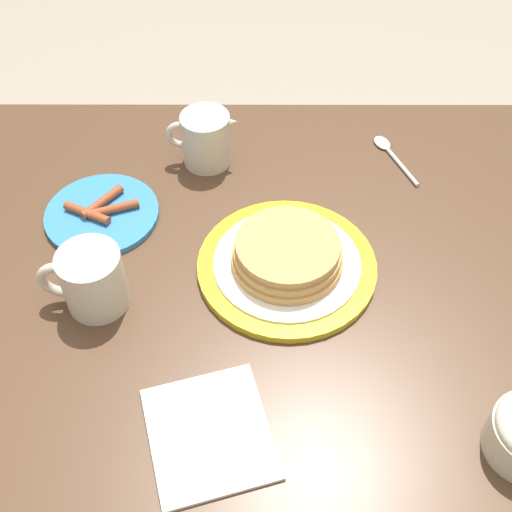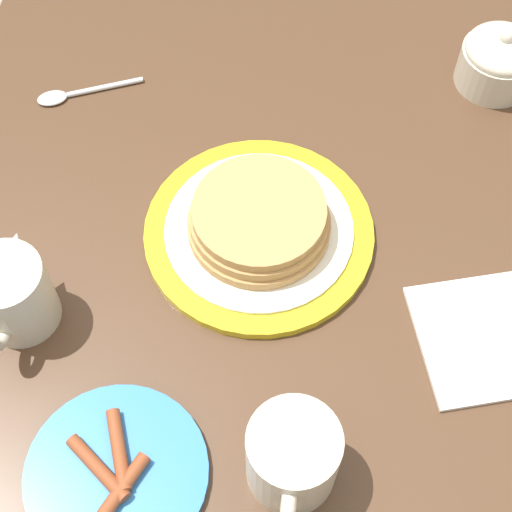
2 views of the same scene
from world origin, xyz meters
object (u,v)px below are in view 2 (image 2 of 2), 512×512
(pancake_plate, at_px, (259,226))
(spoon, at_px, (72,94))
(coffee_mug, at_px, (293,459))
(side_plate_bacon, at_px, (117,473))
(creamer_pitcher, at_px, (13,293))
(napkin, at_px, (493,336))
(sugar_bowl, at_px, (499,60))

(pancake_plate, height_order, spoon, pancake_plate)
(pancake_plate, distance_m, coffee_mug, 0.28)
(spoon, bearing_deg, side_plate_bacon, 18.07)
(creamer_pitcher, relative_size, napkin, 0.65)
(side_plate_bacon, height_order, spoon, side_plate_bacon)
(side_plate_bacon, xyz_separation_m, creamer_pitcher, (-0.16, -0.14, 0.04))
(pancake_plate, relative_size, creamer_pitcher, 2.12)
(side_plate_bacon, distance_m, spoon, 0.51)
(coffee_mug, xyz_separation_m, napkin, (-0.17, 0.20, -0.05))
(side_plate_bacon, xyz_separation_m, napkin, (-0.19, 0.37, -0.00))
(creamer_pitcher, height_order, spoon, creamer_pitcher)
(napkin, xyz_separation_m, spoon, (-0.29, -0.53, 0.00))
(sugar_bowl, distance_m, napkin, 0.38)
(napkin, relative_size, spoon, 1.43)
(pancake_plate, distance_m, napkin, 0.28)
(coffee_mug, bearing_deg, pancake_plate, -167.48)
(pancake_plate, xyz_separation_m, coffee_mug, (0.27, 0.06, 0.03))
(sugar_bowl, bearing_deg, pancake_plate, -45.42)
(side_plate_bacon, bearing_deg, spoon, -161.93)
(creamer_pitcher, xyz_separation_m, sugar_bowl, (-0.41, 0.53, -0.01))
(coffee_mug, height_order, spoon, coffee_mug)
(side_plate_bacon, distance_m, coffee_mug, 0.18)
(coffee_mug, distance_m, spoon, 0.57)
(creamer_pitcher, distance_m, napkin, 0.51)
(napkin, bearing_deg, coffee_mug, -50.03)
(creamer_pitcher, height_order, sugar_bowl, creamer_pitcher)
(creamer_pitcher, distance_m, spoon, 0.32)
(side_plate_bacon, height_order, napkin, side_plate_bacon)
(creamer_pitcher, bearing_deg, spoon, -176.33)
(creamer_pitcher, relative_size, spoon, 0.93)
(coffee_mug, xyz_separation_m, spoon, (-0.46, -0.33, -0.05))
(napkin, height_order, spoon, spoon)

